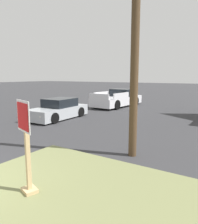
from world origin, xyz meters
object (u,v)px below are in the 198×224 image
(parked_sedan_silver, at_px, (58,110))
(stop_sign, at_px, (27,150))
(manhole_cover, at_px, (55,156))
(pickup_truck_white, at_px, (118,99))

(parked_sedan_silver, bearing_deg, stop_sign, -50.53)
(stop_sign, relative_size, manhole_cover, 2.94)
(parked_sedan_silver, relative_size, pickup_truck_white, 0.75)
(stop_sign, bearing_deg, pickup_truck_white, 111.04)
(parked_sedan_silver, height_order, pickup_truck_white, pickup_truck_white)
(manhole_cover, distance_m, parked_sedan_silver, 6.79)
(stop_sign, distance_m, manhole_cover, 2.61)
(stop_sign, bearing_deg, manhole_cover, 120.68)
(stop_sign, relative_size, parked_sedan_silver, 0.49)
(stop_sign, xyz_separation_m, manhole_cover, (-1.22, 2.06, -1.05))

